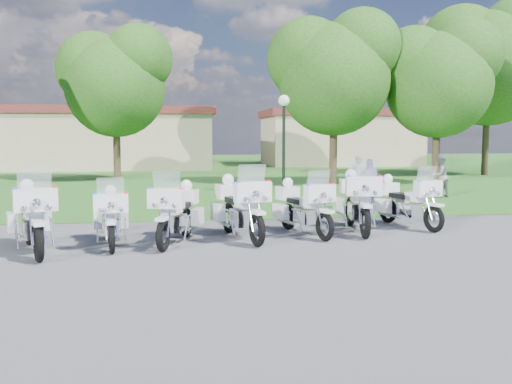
{
  "coord_description": "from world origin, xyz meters",
  "views": [
    {
      "loc": [
        -1.2,
        -12.23,
        2.34
      ],
      "look_at": [
        0.65,
        1.2,
        0.95
      ],
      "focal_mm": 40.0,
      "sensor_mm": 36.0,
      "label": 1
    }
  ],
  "objects": [
    {
      "name": "motorcycle_2",
      "position": [
        -1.22,
        -0.01,
        0.66
      ],
      "size": [
        1.2,
        2.3,
        1.59
      ],
      "rotation": [
        0.0,
        0.0,
        2.85
      ],
      "color": "black",
      "rests_on": "ground"
    },
    {
      "name": "ground",
      "position": [
        0.0,
        0.0,
        0.0
      ],
      "size": [
        100.0,
        100.0,
        0.0
      ],
      "primitive_type": "plane",
      "color": "#525257",
      "rests_on": "ground"
    },
    {
      "name": "bystander_a",
      "position": [
        5.01,
        6.8,
        0.8
      ],
      "size": [
        0.7,
        0.64,
        1.6
      ],
      "primitive_type": "imported",
      "rotation": [
        0.0,
        0.0,
        2.55
      ],
      "color": "gray",
      "rests_on": "ground"
    },
    {
      "name": "motorcycle_6",
      "position": [
        4.51,
        1.39,
        0.65
      ],
      "size": [
        1.23,
        2.25,
        1.56
      ],
      "rotation": [
        0.0,
        0.0,
        3.47
      ],
      "color": "black",
      "rests_on": "ground"
    },
    {
      "name": "building_east",
      "position": [
        11.0,
        30.0,
        2.07
      ],
      "size": [
        11.44,
        7.28,
        4.1
      ],
      "color": "tan",
      "rests_on": "ground"
    },
    {
      "name": "tree_4",
      "position": [
        16.02,
        18.05,
        6.57
      ],
      "size": [
        7.44,
        6.35,
        9.92
      ],
      "color": "#38281C",
      "rests_on": "ground"
    },
    {
      "name": "motorcycle_5",
      "position": [
        3.07,
        0.97,
        0.74
      ],
      "size": [
        1.06,
        2.62,
        1.76
      ],
      "rotation": [
        0.0,
        0.0,
        3.02
      ],
      "color": "black",
      "rests_on": "ground"
    },
    {
      "name": "lamp_post",
      "position": [
        2.95,
        9.85,
        2.93
      ],
      "size": [
        0.44,
        0.44,
        3.85
      ],
      "color": "black",
      "rests_on": "ground"
    },
    {
      "name": "motorcycle_4",
      "position": [
        1.68,
        0.66,
        0.65
      ],
      "size": [
        1.2,
        2.24,
        1.56
      ],
      "rotation": [
        0.0,
        0.0,
        3.45
      ],
      "color": "black",
      "rests_on": "ground"
    },
    {
      "name": "bystander_c",
      "position": [
        4.67,
        4.62,
        0.78
      ],
      "size": [
        0.97,
        0.53,
        1.56
      ],
      "primitive_type": "imported",
      "rotation": [
        0.0,
        0.0,
        2.98
      ],
      "color": "#39528A",
      "rests_on": "ground"
    },
    {
      "name": "motorcycle_3",
      "position": [
        0.17,
        0.36,
        0.71
      ],
      "size": [
        1.21,
        2.49,
        1.7
      ],
      "rotation": [
        0.0,
        0.0,
        3.38
      ],
      "color": "black",
      "rests_on": "ground"
    },
    {
      "name": "building_west",
      "position": [
        -6.0,
        28.0,
        2.07
      ],
      "size": [
        14.56,
        8.32,
        4.1
      ],
      "color": "tan",
      "rests_on": "ground"
    },
    {
      "name": "tree_3",
      "position": [
        10.8,
        13.19,
        5.05
      ],
      "size": [
        5.73,
        4.89,
        7.64
      ],
      "color": "#38281C",
      "rests_on": "ground"
    },
    {
      "name": "tree_1",
      "position": [
        -4.25,
        17.12,
        5.1
      ],
      "size": [
        5.78,
        4.94,
        7.71
      ],
      "color": "#38281C",
      "rests_on": "ground"
    },
    {
      "name": "bystander_b",
      "position": [
        8.34,
        7.51,
        0.79
      ],
      "size": [
        0.93,
        0.83,
        1.57
      ],
      "primitive_type": "imported",
      "rotation": [
        0.0,
        0.0,
        -2.77
      ],
      "color": "slate",
      "rests_on": "ground"
    },
    {
      "name": "tree_2",
      "position": [
        5.93,
        13.56,
        5.3
      ],
      "size": [
        6.01,
        5.13,
        8.01
      ],
      "color": "#38281C",
      "rests_on": "ground"
    },
    {
      "name": "grass_lawn",
      "position": [
        0.0,
        27.0,
        0.0
      ],
      "size": [
        100.0,
        48.0,
        0.01
      ],
      "primitive_type": "cube",
      "color": "#276820",
      "rests_on": "ground"
    },
    {
      "name": "motorcycle_1",
      "position": [
        -2.59,
        -0.09,
        0.62
      ],
      "size": [
        0.88,
        2.21,
        1.48
      ],
      "rotation": [
        0.0,
        0.0,
        3.26
      ],
      "color": "black",
      "rests_on": "ground"
    },
    {
      "name": "motorcycle_0",
      "position": [
        -4.07,
        -0.55,
        0.71
      ],
      "size": [
        1.35,
        2.44,
        1.7
      ],
      "rotation": [
        0.0,
        0.0,
        3.47
      ],
      "color": "black",
      "rests_on": "ground"
    }
  ]
}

